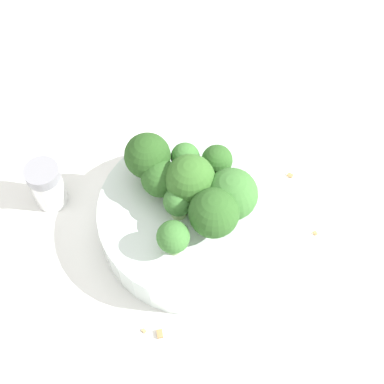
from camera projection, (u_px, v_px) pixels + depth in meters
ground_plane at (192, 229)px, 0.66m from camera, size 3.00×3.00×0.00m
bowl at (192, 219)px, 0.64m from camera, size 0.22×0.22×0.05m
broccoli_floret_0 at (160, 178)px, 0.60m from camera, size 0.04×0.04×0.05m
broccoli_floret_1 at (195, 179)px, 0.59m from camera, size 0.06×0.06×0.07m
broccoli_floret_2 at (217, 162)px, 0.61m from camera, size 0.04×0.04×0.05m
broccoli_floret_3 at (187, 158)px, 0.62m from camera, size 0.03×0.03×0.05m
broccoli_floret_4 at (214, 213)px, 0.57m from camera, size 0.06×0.06×0.07m
broccoli_floret_5 at (173, 238)px, 0.56m from camera, size 0.04×0.04×0.05m
broccoli_floret_6 at (231, 195)px, 0.59m from camera, size 0.06×0.06×0.06m
broccoli_floret_7 at (148, 157)px, 0.61m from camera, size 0.05×0.05×0.07m
broccoli_floret_8 at (178, 202)px, 0.59m from camera, size 0.03×0.03×0.05m
pepper_shaker at (47, 185)px, 0.66m from camera, size 0.04×0.04×0.07m
almond_crumb_0 at (144, 331)px, 0.59m from camera, size 0.01×0.01×0.01m
almond_crumb_1 at (290, 175)px, 0.70m from camera, size 0.01×0.01×0.01m
almond_crumb_2 at (258, 158)px, 0.71m from camera, size 0.01×0.01×0.01m
almond_crumb_3 at (160, 333)px, 0.59m from camera, size 0.01×0.01×0.01m
almond_crumb_4 at (315, 233)px, 0.66m from camera, size 0.01×0.01×0.01m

